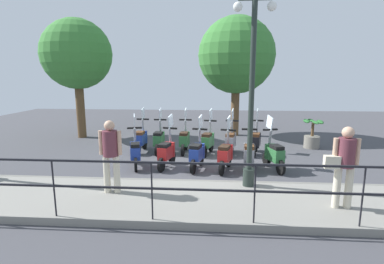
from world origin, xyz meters
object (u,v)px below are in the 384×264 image
scooter_near_1 (249,153)px  scooter_far_1 (231,141)px  pedestrian_distant (111,151)px  scooter_near_4 (167,152)px  scooter_far_0 (256,140)px  potted_palm (312,136)px  scooter_near_0 (274,154)px  lamp_post_near (251,100)px  scooter_far_4 (159,139)px  tree_distant (236,56)px  scooter_near_5 (135,151)px  scooter_far_2 (208,141)px  scooter_far_5 (141,139)px  tree_large (77,55)px  scooter_near_3 (197,153)px  pedestrian_with_bag (344,161)px  scooter_near_2 (226,154)px  scooter_far_3 (184,139)px

scooter_near_1 → scooter_far_1: same height
pedestrian_distant → scooter_near_1: size_ratio=1.03×
scooter_near_4 → scooter_far_1: size_ratio=1.00×
scooter_far_0 → scooter_near_4: bearing=133.4°
potted_palm → scooter_near_0: 3.41m
scooter_far_0 → lamp_post_near: bearing=-178.4°
scooter_near_0 → scooter_far_4: (1.69, 3.59, 0.00)m
scooter_far_0 → scooter_far_4: (-0.04, 3.32, 0.00)m
lamp_post_near → tree_distant: 6.86m
potted_palm → scooter_far_0: scooter_far_0 is taller
scooter_near_5 → scooter_far_2: (1.59, -2.09, 0.00)m
lamp_post_near → scooter_far_5: lamp_post_near is taller
pedestrian_distant → scooter_near_5: bearing=-179.4°
scooter_far_0 → potted_palm: bearing=-52.3°
scooter_near_0 → scooter_far_2: size_ratio=1.00×
scooter_near_4 → scooter_near_1: bearing=-77.2°
scooter_far_5 → scooter_near_5: bearing=-169.4°
scooter_near_1 → tree_large: bearing=64.1°
scooter_far_2 → scooter_near_5: bearing=141.9°
scooter_far_1 → scooter_far_2: size_ratio=1.00×
scooter_far_0 → tree_large: bearing=83.7°
scooter_far_2 → scooter_far_5: bearing=100.1°
scooter_near_1 → scooter_near_5: 3.28m
scooter_near_1 → scooter_far_5: 3.96m
scooter_far_4 → scooter_far_0: bearing=-88.2°
tree_distant → scooter_far_5: 5.66m
scooter_near_3 → scooter_far_4: size_ratio=1.00×
pedestrian_with_bag → potted_palm: (5.53, -1.19, -0.63)m
tree_distant → scooter_near_4: 6.30m
scooter_near_5 → scooter_far_1: size_ratio=1.00×
scooter_near_5 → scooter_far_4: same height
tree_large → potted_palm: bearing=-97.9°
scooter_far_1 → pedestrian_with_bag: bearing=-145.7°
scooter_near_2 → scooter_near_5: 2.62m
scooter_far_1 → scooter_far_3: (0.09, 1.58, 0.00)m
lamp_post_near → scooter_far_1: bearing=4.0°
pedestrian_with_bag → potted_palm: pedestrian_with_bag is taller
tree_distant → scooter_far_4: 5.33m
tree_large → scooter_near_5: tree_large is taller
potted_palm → scooter_far_2: 4.03m
scooter_far_1 → scooter_near_5: bearing=131.2°
scooter_near_0 → scooter_near_2: (-0.16, 1.37, 0.00)m
lamp_post_near → scooter_near_3: lamp_post_near is taller
tree_large → scooter_far_1: (-2.46, -6.31, -3.02)m
scooter_far_0 → scooter_far_3: 2.44m
scooter_near_1 → scooter_near_5: size_ratio=1.00×
scooter_near_1 → scooter_far_1: size_ratio=1.00×
scooter_near_5 → scooter_far_3: (1.74, -1.27, 0.00)m
scooter_near_5 → scooter_far_1: bearing=-74.7°
scooter_near_5 → scooter_far_0: bearing=-79.6°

